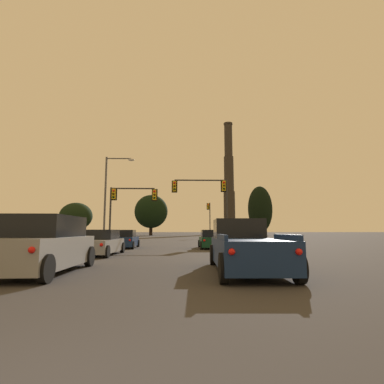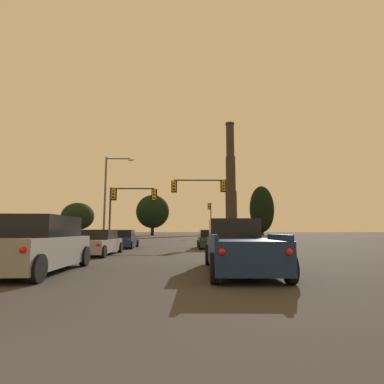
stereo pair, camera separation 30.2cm
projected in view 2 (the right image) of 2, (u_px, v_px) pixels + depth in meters
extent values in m
cube|color=gray|center=(37.00, 252.00, 9.75)|extent=(2.00, 4.83, 0.95)
cube|color=black|center=(40.00, 226.00, 9.98)|extent=(1.83, 2.83, 0.70)
cylinder|color=black|center=(36.00, 256.00, 11.59)|extent=(0.23, 0.76, 0.76)
cylinder|color=black|center=(85.00, 256.00, 11.66)|extent=(0.23, 0.76, 0.76)
cylinder|color=black|center=(37.00, 269.00, 7.84)|extent=(0.23, 0.76, 0.76)
sphere|color=red|center=(23.00, 250.00, 7.41)|extent=(0.17, 0.17, 0.17)
cube|color=navy|center=(124.00, 241.00, 23.91)|extent=(1.82, 4.04, 0.72)
cube|color=black|center=(123.00, 233.00, 23.59)|extent=(1.61, 1.94, 0.55)
cylinder|color=black|center=(117.00, 243.00, 25.45)|extent=(0.24, 0.61, 0.60)
cylinder|color=black|center=(137.00, 243.00, 25.52)|extent=(0.24, 0.61, 0.60)
cylinder|color=black|center=(109.00, 245.00, 22.23)|extent=(0.24, 0.61, 0.60)
cylinder|color=black|center=(131.00, 245.00, 22.30)|extent=(0.24, 0.61, 0.60)
sphere|color=red|center=(110.00, 240.00, 21.89)|extent=(0.17, 0.17, 0.17)
sphere|color=red|center=(128.00, 240.00, 21.96)|extent=(0.17, 0.17, 0.17)
cube|color=#0F3823|center=(210.00, 242.00, 23.30)|extent=(1.72, 4.00, 0.72)
cube|color=black|center=(210.00, 233.00, 22.98)|extent=(1.56, 1.90, 0.55)
cylinder|color=black|center=(198.00, 244.00, 24.86)|extent=(0.22, 0.60, 0.60)
cylinder|color=black|center=(219.00, 244.00, 24.89)|extent=(0.22, 0.60, 0.60)
cylinder|color=black|center=(200.00, 246.00, 21.64)|extent=(0.22, 0.60, 0.60)
cylinder|color=black|center=(223.00, 246.00, 21.67)|extent=(0.22, 0.60, 0.60)
sphere|color=red|center=(203.00, 240.00, 21.30)|extent=(0.17, 0.17, 0.17)
sphere|color=red|center=(222.00, 240.00, 21.33)|extent=(0.17, 0.17, 0.17)
cube|color=navy|center=(240.00, 252.00, 9.96)|extent=(2.18, 5.47, 0.88)
cube|color=black|center=(233.00, 228.00, 11.80)|extent=(1.90, 1.86, 0.72)
cube|color=navy|center=(214.00, 237.00, 8.67)|extent=(0.18, 2.43, 0.16)
cube|color=navy|center=(279.00, 237.00, 8.64)|extent=(0.18, 2.43, 0.16)
cylinder|color=black|center=(208.00, 255.00, 12.12)|extent=(0.25, 0.81, 0.80)
cylinder|color=black|center=(257.00, 255.00, 12.09)|extent=(0.25, 0.81, 0.80)
cylinder|color=black|center=(214.00, 268.00, 7.76)|extent=(0.25, 0.81, 0.80)
cylinder|color=black|center=(290.00, 268.00, 7.73)|extent=(0.25, 0.81, 0.80)
sphere|color=red|center=(222.00, 252.00, 7.30)|extent=(0.17, 0.17, 0.17)
sphere|color=red|center=(289.00, 252.00, 7.27)|extent=(0.17, 0.17, 0.17)
cube|color=gray|center=(97.00, 246.00, 17.00)|extent=(1.82, 4.61, 0.70)
cube|color=black|center=(99.00, 234.00, 17.31)|extent=(1.63, 2.21, 0.55)
cylinder|color=black|center=(92.00, 247.00, 18.84)|extent=(0.22, 0.64, 0.64)
cylinder|color=black|center=(120.00, 247.00, 18.87)|extent=(0.22, 0.64, 0.64)
cylinder|color=black|center=(68.00, 252.00, 15.08)|extent=(0.22, 0.64, 0.64)
cylinder|color=black|center=(103.00, 252.00, 15.10)|extent=(0.22, 0.64, 0.64)
sphere|color=red|center=(69.00, 245.00, 14.71)|extent=(0.17, 0.17, 0.17)
sphere|color=red|center=(98.00, 245.00, 14.73)|extent=(0.17, 0.17, 0.17)
cylinder|color=#2D2D30|center=(211.00, 220.00, 56.07)|extent=(0.18, 0.18, 6.61)
cylinder|color=black|center=(211.00, 238.00, 55.65)|extent=(0.40, 0.40, 0.10)
cube|color=yellow|center=(209.00, 206.00, 56.40)|extent=(0.34, 0.34, 1.04)
cube|color=black|center=(209.00, 206.00, 56.58)|extent=(0.58, 0.03, 1.25)
sphere|color=red|center=(209.00, 205.00, 56.26)|extent=(0.22, 0.22, 0.22)
sphere|color=#352604|center=(209.00, 206.00, 56.21)|extent=(0.22, 0.22, 0.22)
sphere|color=black|center=(209.00, 208.00, 56.17)|extent=(0.22, 0.22, 0.22)
cylinder|color=#2D2D30|center=(227.00, 211.00, 30.33)|extent=(0.18, 0.18, 6.61)
cylinder|color=black|center=(227.00, 244.00, 29.91)|extent=(0.40, 0.40, 0.10)
cube|color=yellow|center=(223.00, 186.00, 30.66)|extent=(0.34, 0.34, 1.04)
cube|color=black|center=(223.00, 186.00, 30.84)|extent=(0.58, 0.03, 1.25)
sphere|color=red|center=(224.00, 182.00, 30.51)|extent=(0.22, 0.22, 0.22)
sphere|color=#352604|center=(224.00, 186.00, 30.47)|extent=(0.22, 0.22, 0.22)
sphere|color=black|center=(224.00, 189.00, 30.43)|extent=(0.22, 0.22, 0.22)
cylinder|color=#2D2D30|center=(200.00, 180.00, 30.69)|extent=(5.34, 0.14, 0.14)
sphere|color=#2D2D30|center=(226.00, 180.00, 30.74)|extent=(0.18, 0.18, 0.18)
cube|color=yellow|center=(174.00, 186.00, 30.56)|extent=(0.34, 0.34, 1.04)
cube|color=black|center=(174.00, 187.00, 30.74)|extent=(0.58, 0.03, 1.25)
sphere|color=red|center=(174.00, 183.00, 30.41)|extent=(0.22, 0.22, 0.22)
sphere|color=#352604|center=(174.00, 186.00, 30.37)|extent=(0.22, 0.22, 0.22)
sphere|color=black|center=(174.00, 189.00, 30.33)|extent=(0.22, 0.22, 0.22)
cylinder|color=#2D2D30|center=(110.00, 216.00, 29.93)|extent=(0.18, 0.18, 5.71)
cylinder|color=black|center=(109.00, 244.00, 29.57)|extent=(0.40, 0.40, 0.10)
cube|color=yellow|center=(114.00, 194.00, 30.21)|extent=(0.34, 0.34, 1.04)
cube|color=black|center=(114.00, 194.00, 30.39)|extent=(0.58, 0.03, 1.25)
sphere|color=red|center=(113.00, 191.00, 30.07)|extent=(0.22, 0.22, 0.22)
sphere|color=#352604|center=(113.00, 194.00, 30.03)|extent=(0.22, 0.22, 0.22)
sphere|color=black|center=(113.00, 197.00, 29.98)|extent=(0.22, 0.22, 0.22)
cylinder|color=#2D2D30|center=(133.00, 189.00, 30.32)|extent=(4.39, 0.14, 0.14)
sphere|color=#2D2D30|center=(111.00, 188.00, 30.28)|extent=(0.18, 0.18, 0.18)
cube|color=yellow|center=(154.00, 195.00, 30.28)|extent=(0.34, 0.34, 1.04)
cube|color=black|center=(154.00, 195.00, 30.46)|extent=(0.58, 0.03, 1.25)
sphere|color=red|center=(154.00, 191.00, 30.13)|extent=(0.22, 0.22, 0.22)
sphere|color=#352604|center=(154.00, 195.00, 30.09)|extent=(0.22, 0.22, 0.22)
sphere|color=black|center=(154.00, 198.00, 30.05)|extent=(0.22, 0.22, 0.22)
cylinder|color=#56565B|center=(105.00, 200.00, 30.51)|extent=(0.20, 0.20, 8.96)
cylinder|color=#56565B|center=(119.00, 159.00, 31.09)|extent=(2.55, 0.12, 0.12)
sphere|color=#56565B|center=(106.00, 159.00, 31.06)|extent=(0.20, 0.20, 0.20)
ellipsoid|color=silver|center=(131.00, 160.00, 31.09)|extent=(0.64, 0.36, 0.26)
cylinder|color=#2B2722|center=(232.00, 231.00, 121.86)|extent=(7.46, 7.46, 2.82)
cylinder|color=#332D28|center=(231.00, 209.00, 122.99)|extent=(4.66, 4.66, 14.73)
cylinder|color=#332D28|center=(231.00, 174.00, 124.89)|extent=(4.01, 4.01, 14.73)
cylinder|color=#332D28|center=(230.00, 140.00, 126.79)|extent=(3.36, 3.36, 14.73)
cylinder|color=#38322C|center=(230.00, 124.00, 127.69)|extent=(3.76, 3.76, 0.70)
cylinder|color=black|center=(152.00, 230.00, 86.75)|extent=(0.96, 0.96, 3.34)
ellipsoid|color=black|center=(153.00, 211.00, 87.44)|extent=(9.62, 8.66, 9.69)
cylinder|color=black|center=(77.00, 231.00, 87.75)|extent=(0.95, 0.95, 2.59)
ellipsoid|color=black|center=(78.00, 216.00, 88.30)|extent=(9.49, 8.54, 8.02)
cylinder|color=black|center=(262.00, 231.00, 91.91)|extent=(0.75, 0.75, 2.72)
ellipsoid|color=black|center=(262.00, 209.00, 92.77)|extent=(7.50, 6.75, 14.27)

